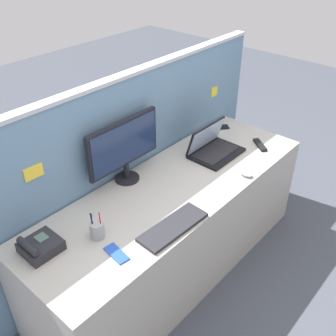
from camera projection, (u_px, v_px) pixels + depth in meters
ground_plane at (173, 265)px, 2.90m from camera, size 10.00×10.00×0.00m
desk at (173, 229)px, 2.71m from camera, size 2.11×0.70×0.72m
cubicle_divider at (132, 168)px, 2.74m from camera, size 2.54×0.07×1.37m
desktop_monitor at (124, 146)px, 2.45m from camera, size 0.56×0.16×0.42m
laptop at (212, 147)px, 2.83m from camera, size 0.37×0.27×0.21m
desk_phone at (40, 246)px, 2.02m from camera, size 0.19×0.18×0.10m
keyboard_main at (173, 227)px, 2.18m from camera, size 0.44×0.17×0.02m
computer_mouse_right_hand at (246, 173)px, 2.60m from camera, size 0.08×0.11×0.03m
pen_cup at (97, 230)px, 2.10m from camera, size 0.08×0.08×0.17m
cell_phone_black_slab at (221, 127)px, 3.17m from camera, size 0.14×0.13×0.01m
cell_phone_blue_case at (116, 254)px, 2.02m from camera, size 0.08×0.16×0.01m
tv_remote at (260, 145)px, 2.93m from camera, size 0.14×0.16×0.02m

